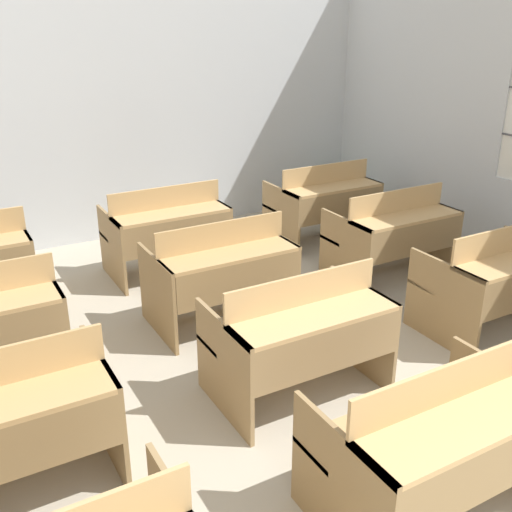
# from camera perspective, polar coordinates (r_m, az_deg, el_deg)

# --- Properties ---
(wall_back) EXTENTS (6.23, 0.06, 3.06)m
(wall_back) POSITION_cam_1_polar(r_m,az_deg,el_deg) (6.89, -13.02, 14.16)
(wall_back) COLOR silver
(wall_back) RESTS_ON ground_plane
(bench_front_center) EXTENTS (1.12, 0.76, 0.89)m
(bench_front_center) POSITION_cam_1_polar(r_m,az_deg,el_deg) (3.23, 16.54, -16.42)
(bench_front_center) COLOR olive
(bench_front_center) RESTS_ON ground_plane
(bench_second_left) EXTENTS (1.12, 0.76, 0.89)m
(bench_second_left) POSITION_cam_1_polar(r_m,az_deg,el_deg) (3.47, -23.10, -14.35)
(bench_second_left) COLOR olive
(bench_second_left) RESTS_ON ground_plane
(bench_second_center) EXTENTS (1.12, 0.76, 0.89)m
(bench_second_center) POSITION_cam_1_polar(r_m,az_deg,el_deg) (3.99, 4.21, -7.45)
(bench_second_center) COLOR #9A7B51
(bench_second_center) RESTS_ON ground_plane
(bench_second_right) EXTENTS (1.12, 0.76, 0.89)m
(bench_second_right) POSITION_cam_1_polar(r_m,az_deg,el_deg) (5.16, 21.99, -1.94)
(bench_second_right) COLOR #94764C
(bench_second_right) RESTS_ON ground_plane
(bench_third_center) EXTENTS (1.12, 0.76, 0.89)m
(bench_third_center) POSITION_cam_1_polar(r_m,az_deg,el_deg) (4.91, -3.34, -1.49)
(bench_third_center) COLOR olive
(bench_third_center) RESTS_ON ground_plane
(bench_third_right) EXTENTS (1.12, 0.76, 0.89)m
(bench_third_right) POSITION_cam_1_polar(r_m,az_deg,el_deg) (5.92, 12.92, 2.14)
(bench_third_right) COLOR #96784E
(bench_third_right) RESTS_ON ground_plane
(bench_back_center) EXTENTS (1.12, 0.76, 0.89)m
(bench_back_center) POSITION_cam_1_polar(r_m,az_deg,el_deg) (5.93, -8.50, 2.52)
(bench_back_center) COLOR #95764C
(bench_back_center) RESTS_ON ground_plane
(bench_back_right) EXTENTS (1.12, 0.76, 0.89)m
(bench_back_right) POSITION_cam_1_polar(r_m,az_deg,el_deg) (6.79, 6.49, 5.13)
(bench_back_right) COLOR #96784E
(bench_back_right) RESTS_ON ground_plane
(wastepaper_bin) EXTENTS (0.31, 0.31, 0.38)m
(wastepaper_bin) POSITION_cam_1_polar(r_m,az_deg,el_deg) (7.97, 8.37, 5.62)
(wastepaper_bin) COLOR #1E6B33
(wastepaper_bin) RESTS_ON ground_plane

